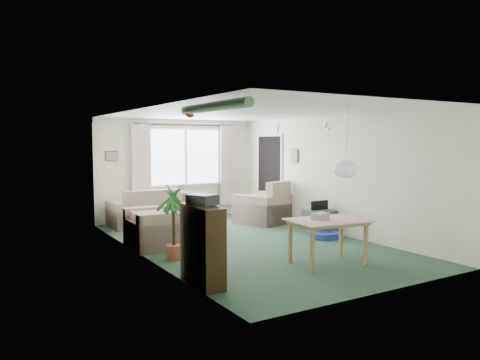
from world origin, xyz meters
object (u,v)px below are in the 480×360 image
armchair_corner (264,202)px  houseplant (174,221)px  armchair_left (159,219)px  pet_bed (324,235)px  bookshelf (202,245)px  coffee_table (187,223)px  sofa (147,207)px  tv_cube (319,222)px  dining_table (328,242)px

armchair_corner → houseplant: size_ratio=0.87×
armchair_left → pet_bed: size_ratio=1.78×
armchair_corner → armchair_left: size_ratio=1.01×
pet_bed → bookshelf: bearing=-156.5°
armchair_corner → coffee_table: armchair_corner is taller
sofa → armchair_left: size_ratio=1.52×
coffee_table → tv_cube: (2.27, -1.47, 0.04)m
tv_cube → pet_bed: 0.45m
dining_table → armchair_corner: bearing=71.2°
armchair_left → coffee_table: size_ratio=1.15×
sofa → dining_table: bearing=103.8°
armchair_left → bookshelf: bearing=-5.3°
bookshelf → dining_table: size_ratio=0.98×
bookshelf → pet_bed: 3.69m
bookshelf → houseplant: size_ratio=0.84×
armchair_left → bookshelf: size_ratio=1.03×
armchair_corner → armchair_left: 3.16m
tv_cube → pet_bed: tv_cube is taller
armchair_left → houseplant: houseplant is taller
tv_cube → sofa: bearing=134.1°
pet_bed → coffee_table: bearing=138.8°
sofa → houseplant: size_ratio=1.32×
armchair_left → bookshelf: bookshelf is taller
dining_table → pet_bed: 1.97m
armchair_corner → sofa: bearing=-40.9°
pet_bed → houseplant: bearing=-179.1°
houseplant → dining_table: 2.42m
houseplant → tv_cube: 3.40m
armchair_corner → houseplant: (-3.12, -2.09, 0.14)m
bookshelf → armchair_corner: bearing=48.9°
bookshelf → houseplant: bearing=84.6°
sofa → pet_bed: (2.47, -3.11, -0.35)m
armchair_left → pet_bed: (3.01, -0.99, -0.42)m
sofa → coffee_table: (0.38, -1.28, -0.20)m
bookshelf → tv_cube: (3.54, 1.82, -0.28)m
sofa → pet_bed: sofa is taller
sofa → armchair_corner: armchair_corner is taller
tv_cube → dining_table: bearing=-127.5°
sofa → armchair_left: bearing=74.5°
sofa → armchair_left: armchair_left is taller
armchair_left → tv_cube: (3.20, -0.63, -0.24)m
dining_table → sofa: bearing=104.9°
armchair_left → dining_table: bearing=38.0°
armchair_corner → dining_table: armchair_corner is taller
armchair_corner → bookshelf: size_ratio=1.04×
armchair_corner → coffee_table: 2.08m
coffee_table → bookshelf: bearing=-111.1°
coffee_table → pet_bed: size_ratio=1.55×
armchair_left → bookshelf: (-0.34, -2.45, 0.04)m
houseplant → dining_table: houseplant is taller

